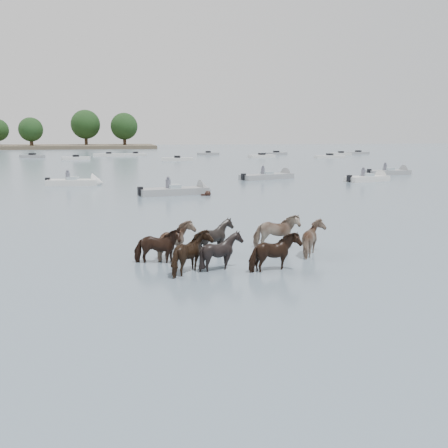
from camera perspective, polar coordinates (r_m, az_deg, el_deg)
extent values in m
plane|color=#4A5C6B|center=(17.45, -5.44, -4.20)|extent=(400.00, 400.00, 0.00)
imported|color=black|center=(17.17, -7.43, -2.69)|extent=(1.72, 1.02, 1.36)
imported|color=#9E836B|center=(17.88, -5.25, -2.05)|extent=(1.55, 1.68, 1.41)
imported|color=black|center=(18.48, -0.92, -1.61)|extent=(1.53, 1.43, 1.42)
imported|color=gray|center=(19.50, 5.86, -1.00)|extent=(1.79, 0.94, 1.45)
imported|color=black|center=(15.87, -3.47, -3.53)|extent=(1.53, 1.68, 1.44)
imported|color=black|center=(16.29, -0.28, -3.27)|extent=(1.60, 1.53, 1.38)
imported|color=black|center=(16.15, 5.62, -3.41)|extent=(1.79, 1.15, 1.39)
imported|color=gray|center=(18.50, 10.14, -1.80)|extent=(1.29, 1.47, 1.39)
sphere|color=black|center=(36.14, -1.82, 3.39)|extent=(0.44, 0.44, 0.44)
cube|color=black|center=(36.10, -2.21, 3.22)|extent=(0.50, 0.22, 0.18)
cube|color=silver|center=(45.37, -16.49, 4.43)|extent=(4.38, 2.18, 0.55)
cone|color=silver|center=(44.96, -13.87, 4.50)|extent=(1.12, 1.71, 1.60)
cube|color=#99ADB7|center=(45.34, -16.51, 4.87)|extent=(0.95, 1.22, 0.35)
cube|color=black|center=(45.87, -19.06, 4.54)|extent=(0.40, 0.40, 0.60)
cylinder|color=#595966|center=(45.36, -17.02, 5.10)|extent=(0.36, 0.36, 0.70)
sphere|color=#595966|center=(45.33, -17.05, 5.67)|extent=(0.24, 0.24, 0.24)
cube|color=gray|center=(36.83, -5.61, 3.60)|extent=(5.09, 2.47, 0.55)
cone|color=gray|center=(37.60, -2.04, 3.77)|extent=(1.18, 1.74, 1.60)
cube|color=#99ADB7|center=(36.79, -5.62, 4.14)|extent=(0.99, 1.25, 0.35)
cube|color=black|center=(36.18, -9.32, 3.64)|extent=(0.41, 0.41, 0.60)
cylinder|color=#595966|center=(36.73, -6.25, 4.43)|extent=(0.36, 0.36, 0.70)
sphere|color=#595966|center=(36.69, -6.26, 5.13)|extent=(0.24, 0.24, 0.24)
cube|color=gray|center=(49.76, 4.79, 5.26)|extent=(5.82, 3.66, 0.55)
cone|color=gray|center=(51.60, 7.23, 5.38)|extent=(1.45, 1.82, 1.60)
cube|color=#99ADB7|center=(49.74, 4.80, 5.66)|extent=(1.17, 1.34, 0.35)
cube|color=black|center=(48.02, 2.18, 5.29)|extent=(0.46, 0.46, 0.60)
cylinder|color=#595966|center=(49.61, 4.36, 5.89)|extent=(0.36, 0.36, 0.70)
sphere|color=#595966|center=(49.58, 4.37, 6.40)|extent=(0.24, 0.24, 0.24)
cube|color=silver|center=(48.96, 15.64, 4.85)|extent=(4.55, 2.76, 0.55)
cone|color=silver|center=(50.47, 17.39, 4.90)|extent=(1.32, 1.79, 1.60)
cube|color=#99ADB7|center=(48.93, 15.66, 5.26)|extent=(1.09, 1.30, 0.35)
cube|color=black|center=(47.49, 13.79, 4.96)|extent=(0.44, 0.44, 0.60)
cylinder|color=#595966|center=(48.74, 15.25, 5.49)|extent=(0.36, 0.36, 0.70)
sphere|color=#595966|center=(48.70, 15.28, 6.02)|extent=(0.24, 0.24, 0.24)
cube|color=gray|center=(57.79, 17.83, 5.47)|extent=(4.89, 2.11, 0.55)
cone|color=gray|center=(59.20, 19.70, 5.46)|extent=(1.07, 1.69, 1.60)
cube|color=#99ADB7|center=(57.76, 17.85, 5.81)|extent=(0.92, 1.20, 0.35)
cube|color=black|center=(56.42, 15.88, 5.62)|extent=(0.39, 0.39, 0.60)
cylinder|color=#595966|center=(57.55, 17.51, 6.02)|extent=(0.36, 0.36, 0.70)
sphere|color=#595966|center=(57.53, 17.54, 6.46)|extent=(0.24, 0.24, 0.24)
cube|color=gray|center=(101.09, -20.59, 7.05)|extent=(4.51, 2.52, 0.60)
cube|color=black|center=(101.07, -20.60, 7.27)|extent=(1.22, 1.22, 0.50)
cube|color=silver|center=(90.62, -16.18, 7.02)|extent=(4.79, 2.32, 0.60)
cube|color=black|center=(90.60, -16.20, 7.26)|extent=(1.17, 1.17, 0.50)
cube|color=silver|center=(103.50, -12.71, 7.49)|extent=(6.03, 1.77, 0.60)
cube|color=black|center=(103.48, -12.72, 7.70)|extent=(1.04, 1.04, 0.50)
cube|color=silver|center=(104.43, -9.82, 7.61)|extent=(4.58, 1.86, 0.60)
cube|color=black|center=(104.41, -9.83, 7.82)|extent=(1.08, 1.08, 0.50)
cube|color=silver|center=(83.85, -5.22, 7.17)|extent=(5.19, 2.08, 0.60)
cube|color=black|center=(83.83, -5.23, 7.43)|extent=(1.11, 1.11, 0.50)
cube|color=gray|center=(107.00, -1.78, 7.80)|extent=(4.53, 1.63, 0.60)
cube|color=black|center=(106.99, -1.78, 8.00)|extent=(1.03, 1.03, 0.50)
cube|color=silver|center=(95.61, 4.23, 7.52)|extent=(5.57, 3.37, 0.60)
cube|color=black|center=(95.59, 4.23, 7.75)|extent=(1.30, 1.30, 0.50)
cube|color=gray|center=(108.89, 5.84, 7.79)|extent=(4.79, 2.48, 0.60)
cube|color=black|center=(108.87, 5.85, 7.99)|extent=(1.20, 1.20, 0.50)
cube|color=silver|center=(95.45, 11.69, 7.34)|extent=(5.59, 1.70, 0.60)
cube|color=black|center=(95.44, 11.70, 7.57)|extent=(1.04, 1.04, 0.50)
cube|color=silver|center=(108.36, 12.90, 7.58)|extent=(4.28, 2.01, 0.60)
cube|color=black|center=(108.35, 12.91, 7.79)|extent=(1.12, 1.12, 0.50)
cube|color=gray|center=(115.13, 14.72, 7.64)|extent=(5.24, 2.60, 0.60)
cube|color=black|center=(115.12, 14.73, 7.82)|extent=(1.20, 1.20, 0.50)
cylinder|color=#382619|center=(160.91, -20.64, 8.38)|extent=(1.00, 1.00, 3.12)
sphere|color=black|center=(160.90, -20.73, 9.83)|extent=(6.94, 6.94, 6.94)
cylinder|color=#382619|center=(168.77, -15.10, 8.87)|extent=(1.00, 1.00, 4.06)
sphere|color=black|center=(168.78, -15.19, 10.67)|extent=(9.01, 9.01, 9.01)
cylinder|color=#382619|center=(164.81, -11.01, 8.95)|extent=(1.00, 1.00, 3.72)
sphere|color=black|center=(164.81, -11.07, 10.64)|extent=(8.27, 8.27, 8.27)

